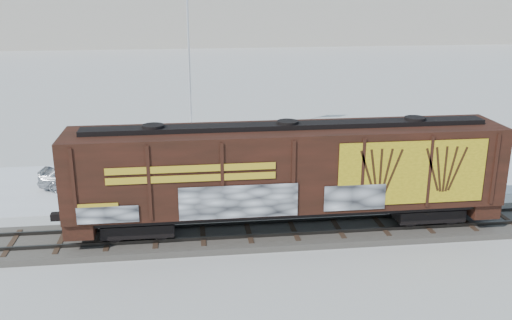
{
  "coord_description": "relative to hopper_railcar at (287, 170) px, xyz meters",
  "views": [
    {
      "loc": [
        -2.5,
        -22.91,
        10.76
      ],
      "look_at": [
        0.72,
        3.0,
        2.59
      ],
      "focal_mm": 40.0,
      "sensor_mm": 36.0,
      "label": 1
    }
  ],
  "objects": [
    {
      "name": "hopper_railcar",
      "position": [
        0.0,
        0.0,
        0.0
      ],
      "size": [
        18.57,
        3.06,
        4.66
      ],
      "color": "black",
      "rests_on": "rail_track"
    },
    {
      "name": "flagpole",
      "position": [
        -3.81,
        14.67,
        1.76
      ],
      "size": [
        2.3,
        0.9,
        12.7
      ],
      "color": "silver",
      "rests_on": "ground"
    },
    {
      "name": "ground",
      "position": [
        -1.69,
        0.01,
        -3.02
      ],
      "size": [
        500.0,
        500.0,
        0.0
      ],
      "primitive_type": "plane",
      "color": "white",
      "rests_on": "ground"
    },
    {
      "name": "parking_strip",
      "position": [
        -1.69,
        7.51,
        -3.01
      ],
      "size": [
        40.0,
        8.0,
        0.03
      ],
      "primitive_type": "cube",
      "color": "white",
      "rests_on": "ground"
    },
    {
      "name": "rail_track",
      "position": [
        -1.69,
        0.01,
        -2.88
      ],
      "size": [
        50.0,
        3.4,
        0.43
      ],
      "color": "#59544C",
      "rests_on": "ground"
    },
    {
      "name": "car_silver",
      "position": [
        -9.97,
        7.17,
        -2.24
      ],
      "size": [
        4.66,
        2.46,
        1.51
      ],
      "primitive_type": "imported",
      "rotation": [
        0.0,
        0.0,
        1.41
      ],
      "color": "silver",
      "rests_on": "parking_strip"
    },
    {
      "name": "car_dark",
      "position": [
        9.85,
        8.11,
        -2.3
      ],
      "size": [
        5.14,
        3.54,
        1.38
      ],
      "primitive_type": "imported",
      "rotation": [
        0.0,
        0.0,
        1.2
      ],
      "color": "black",
      "rests_on": "parking_strip"
    },
    {
      "name": "car_white",
      "position": [
        0.09,
        7.81,
        -2.33
      ],
      "size": [
        4.26,
        2.76,
        1.33
      ],
      "primitive_type": "imported",
      "rotation": [
        0.0,
        0.0,
        1.94
      ],
      "color": "silver",
      "rests_on": "parking_strip"
    }
  ]
}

